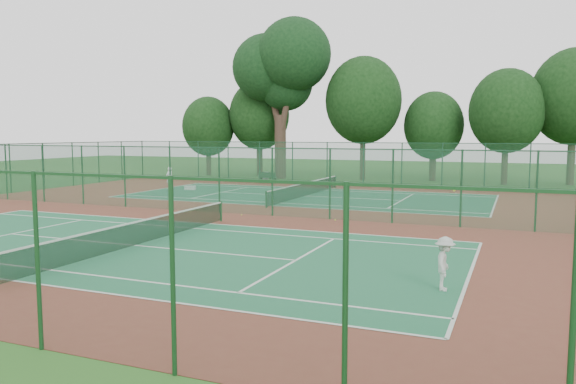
% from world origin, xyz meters
% --- Properties ---
extents(ground, '(120.00, 120.00, 0.00)m').
position_xyz_m(ground, '(0.00, 0.00, 0.00)').
color(ground, '#24541A').
rests_on(ground, ground).
extents(red_pad, '(40.00, 36.00, 0.01)m').
position_xyz_m(red_pad, '(0.00, 0.00, 0.01)').
color(red_pad, maroon).
rests_on(red_pad, ground).
extents(court_near, '(23.77, 10.97, 0.01)m').
position_xyz_m(court_near, '(0.00, -9.00, 0.01)').
color(court_near, '#206745').
rests_on(court_near, red_pad).
extents(court_far, '(23.77, 10.97, 0.01)m').
position_xyz_m(court_far, '(0.00, 9.00, 0.01)').
color(court_far, '#1B563B').
rests_on(court_far, red_pad).
extents(fence_north, '(40.00, 0.09, 3.50)m').
position_xyz_m(fence_north, '(0.00, 18.00, 1.76)').
color(fence_north, '#174526').
rests_on(fence_north, ground).
extents(fence_divider, '(40.00, 0.09, 3.50)m').
position_xyz_m(fence_divider, '(0.00, 0.00, 1.76)').
color(fence_divider, '#1C5438').
rests_on(fence_divider, ground).
extents(tennis_net_near, '(0.10, 12.90, 0.97)m').
position_xyz_m(tennis_net_near, '(0.00, -9.00, 0.54)').
color(tennis_net_near, '#153C1E').
rests_on(tennis_net_near, ground).
extents(tennis_net_far, '(0.10, 12.90, 0.97)m').
position_xyz_m(tennis_net_far, '(0.00, 9.00, 0.54)').
color(tennis_net_far, '#14371C').
rests_on(tennis_net_far, ground).
extents(player_near, '(0.59, 0.96, 1.45)m').
position_xyz_m(player_near, '(11.38, -10.80, 0.75)').
color(player_near, silver).
rests_on(player_near, court_near).
extents(player_far, '(0.47, 0.65, 1.65)m').
position_xyz_m(player_far, '(-11.38, 9.80, 0.84)').
color(player_far, white).
rests_on(player_far, court_far).
extents(trash_bin, '(0.54, 0.54, 0.90)m').
position_xyz_m(trash_bin, '(-6.94, 17.60, 0.46)').
color(trash_bin, slate).
rests_on(trash_bin, red_pad).
extents(bench, '(1.56, 0.60, 0.94)m').
position_xyz_m(bench, '(-6.44, 16.91, 0.49)').
color(bench, black).
rests_on(bench, red_pad).
extents(kit_bag, '(0.89, 0.54, 0.31)m').
position_xyz_m(kit_bag, '(-9.45, 9.63, 0.17)').
color(kit_bag, silver).
rests_on(kit_bag, red_pad).
extents(stray_ball_a, '(0.07, 0.07, 0.07)m').
position_xyz_m(stray_ball_a, '(0.05, -0.54, 0.04)').
color(stray_ball_a, gold).
rests_on(stray_ball_a, red_pad).
extents(stray_ball_b, '(0.07, 0.07, 0.07)m').
position_xyz_m(stray_ball_b, '(5.01, -0.36, 0.05)').
color(stray_ball_b, '#D0DF34').
rests_on(stray_ball_b, red_pad).
extents(stray_ball_c, '(0.07, 0.07, 0.07)m').
position_xyz_m(stray_ball_c, '(-3.11, -0.34, 0.04)').
color(stray_ball_c, '#CDEE37').
rests_on(stray_ball_c, red_pad).
extents(big_tree, '(9.53, 6.98, 14.64)m').
position_xyz_m(big_tree, '(-7.47, 22.47, 10.37)').
color(big_tree, '#35251D').
rests_on(big_tree, ground).
extents(evergreen_row, '(39.00, 5.00, 12.00)m').
position_xyz_m(evergreen_row, '(0.50, 24.25, 0.00)').
color(evergreen_row, black).
rests_on(evergreen_row, ground).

